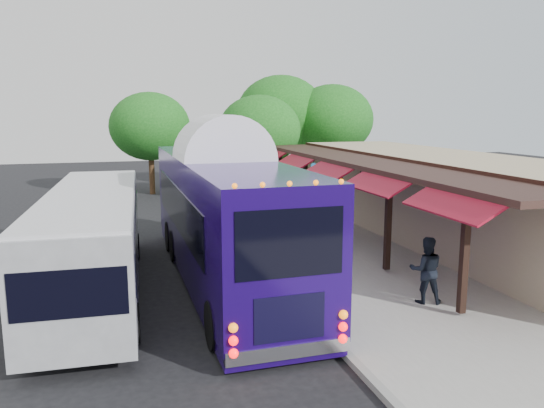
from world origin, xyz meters
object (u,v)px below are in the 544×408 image
object	(u,v)px
sign_board	(322,240)
ped_a	(316,225)
ped_c	(329,239)
ped_d	(274,204)
city_bus	(94,237)
ped_b	(426,270)
coach_bus	(223,211)

from	to	relation	value
sign_board	ped_a	bearing A→B (deg)	71.70
ped_c	ped_d	xyz separation A→B (m)	(0.05, 6.88, 0.05)
city_bus	ped_b	xyz separation A→B (m)	(8.80, -3.95, -0.61)
coach_bus	sign_board	size ratio (longest dim) A/B	11.64
sign_board	ped_b	bearing A→B (deg)	-77.84
coach_bus	ped_c	xyz separation A→B (m)	(3.77, 0.32, -1.23)
city_bus	sign_board	distance (m)	7.65
sign_board	ped_c	bearing A→B (deg)	-65.60
coach_bus	ped_c	size ratio (longest dim) A/B	7.53
ped_d	sign_board	xyz separation A→B (m)	(-0.19, -6.61, -0.16)
coach_bus	ped_d	bearing A→B (deg)	61.33
ped_a	ped_c	distance (m)	2.50
ped_a	ped_d	world-z (taller)	ped_d
ped_a	ped_c	bearing A→B (deg)	-104.29
ped_a	sign_board	distance (m)	2.27
coach_bus	ped_b	size ratio (longest dim) A/B	7.09
ped_c	ped_a	bearing A→B (deg)	-101.42
city_bus	ped_c	xyz separation A→B (m)	(7.72, 0.41, -0.66)
ped_b	ped_c	world-z (taller)	ped_b
ped_a	ped_b	bearing A→B (deg)	-88.28
city_bus	ped_d	size ratio (longest dim) A/B	6.21
coach_bus	city_bus	bearing A→B (deg)	-179.51
ped_a	ped_d	distance (m)	4.45
ped_b	sign_board	distance (m)	4.79
city_bus	ped_a	distance (m)	8.72
ped_d	ped_b	bearing A→B (deg)	82.14
city_bus	ped_b	distance (m)	9.67
coach_bus	ped_a	world-z (taller)	coach_bus
coach_bus	ped_c	world-z (taller)	coach_bus
ped_a	ped_c	world-z (taller)	ped_c
city_bus	ped_b	bearing A→B (deg)	-21.82
sign_board	ped_d	bearing A→B (deg)	85.82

